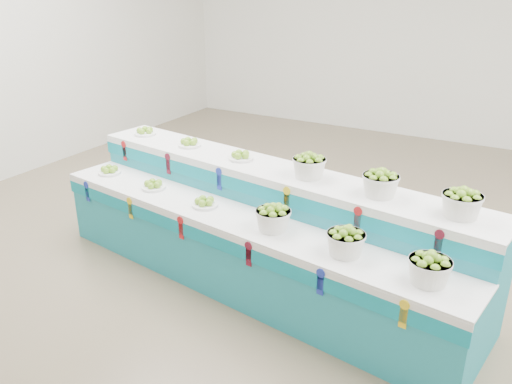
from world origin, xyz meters
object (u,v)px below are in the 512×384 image
display_stand (256,229)px  basket_lower_left (273,218)px  plate_upper_mid (189,142)px  basket_upper_right (462,203)px

display_stand → basket_lower_left: display_stand is taller
basket_lower_left → plate_upper_mid: size_ratio=1.23×
basket_lower_left → basket_upper_right: (1.34, 0.31, 0.30)m
basket_upper_right → plate_upper_mid: bearing=171.5°
basket_lower_left → basket_upper_right: bearing=13.1°
plate_upper_mid → basket_upper_right: (2.68, -0.40, 0.06)m
display_stand → plate_upper_mid: size_ratio=17.63×
basket_lower_left → basket_upper_right: basket_upper_right is taller
display_stand → plate_upper_mid: (-1.01, 0.41, 0.56)m
display_stand → basket_upper_right: bearing=8.7°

